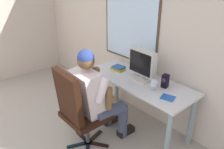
{
  "coord_description": "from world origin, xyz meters",
  "views": [
    {
      "loc": [
        1.58,
        0.46,
        1.98
      ],
      "look_at": [
        -0.24,
        2.05,
        0.86
      ],
      "focal_mm": 36.23,
      "sensor_mm": 36.0,
      "label": 1
    }
  ],
  "objects": [
    {
      "name": "wine_glass",
      "position": [
        0.16,
        2.33,
        0.8
      ],
      "size": [
        0.08,
        0.08,
        0.13
      ],
      "color": "silver",
      "rests_on": "desk"
    },
    {
      "name": "office_chair",
      "position": [
        -0.29,
        1.58,
        0.57
      ],
      "size": [
        0.51,
        0.54,
        1.03
      ],
      "color": "black",
      "rests_on": "ground"
    },
    {
      "name": "crt_monitor",
      "position": [
        -0.14,
        2.46,
        0.92
      ],
      "size": [
        0.39,
        0.23,
        0.38
      ],
      "color": "beige",
      "rests_on": "desk"
    },
    {
      "name": "book_stack",
      "position": [
        -0.54,
        2.42,
        0.74
      ],
      "size": [
        0.2,
        0.15,
        0.06
      ],
      "color": "#A48D1A",
      "rests_on": "desk"
    },
    {
      "name": "desk",
      "position": [
        -0.14,
        2.41,
        0.59
      ],
      "size": [
        1.48,
        0.6,
        0.71
      ],
      "color": "gray",
      "rests_on": "ground"
    },
    {
      "name": "desk_speaker",
      "position": [
        0.2,
        2.5,
        0.79
      ],
      "size": [
        0.08,
        0.09,
        0.16
      ],
      "color": "black",
      "rests_on": "desk"
    },
    {
      "name": "person_seated",
      "position": [
        -0.28,
        1.84,
        0.64
      ],
      "size": [
        0.54,
        0.74,
        1.23
      ],
      "color": "#434963",
      "rests_on": "ground"
    },
    {
      "name": "cd_case",
      "position": [
        0.38,
        2.32,
        0.72
      ],
      "size": [
        0.17,
        0.16,
        0.01
      ],
      "color": "blue",
      "rests_on": "desk"
    },
    {
      "name": "wall_rear",
      "position": [
        -0.02,
        2.77,
        1.32
      ],
      "size": [
        5.87,
        0.08,
        2.63
      ],
      "color": "beige",
      "rests_on": "ground"
    }
  ]
}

